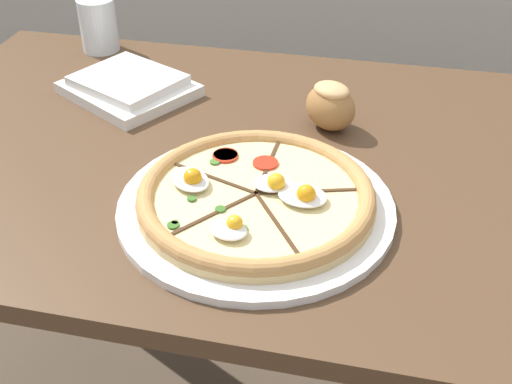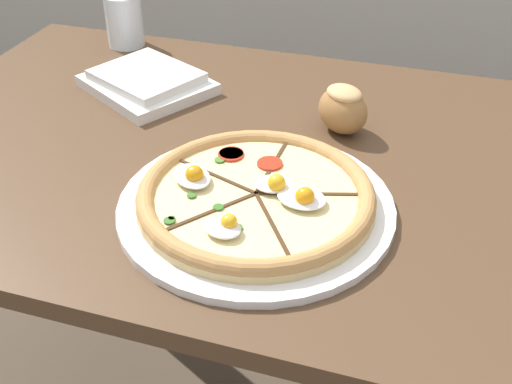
# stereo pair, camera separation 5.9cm
# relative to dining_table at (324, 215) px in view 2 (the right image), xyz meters

# --- Properties ---
(dining_table) EXTENTS (1.43, 0.76, 0.72)m
(dining_table) POSITION_rel_dining_table_xyz_m (0.00, 0.00, 0.00)
(dining_table) COLOR #513823
(dining_table) RESTS_ON ground_plane
(pizza) EXTENTS (0.37, 0.37, 0.06)m
(pizza) POSITION_rel_dining_table_xyz_m (-0.07, -0.15, 0.12)
(pizza) COLOR white
(pizza) RESTS_ON dining_table
(napkin_folded) EXTENTS (0.27, 0.26, 0.04)m
(napkin_folded) POSITION_rel_dining_table_xyz_m (-0.36, 0.14, 0.12)
(napkin_folded) COLOR silver
(napkin_folded) RESTS_ON dining_table
(bread_piece_near) EXTENTS (0.11, 0.10, 0.08)m
(bread_piece_near) POSITION_rel_dining_table_xyz_m (0.00, 0.10, 0.14)
(bread_piece_near) COLOR #A3703D
(bread_piece_near) RESTS_ON dining_table
(water_glass) EXTENTS (0.07, 0.07, 0.10)m
(water_glass) POSITION_rel_dining_table_xyz_m (-0.50, 0.32, 0.14)
(water_glass) COLOR white
(water_glass) RESTS_ON dining_table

